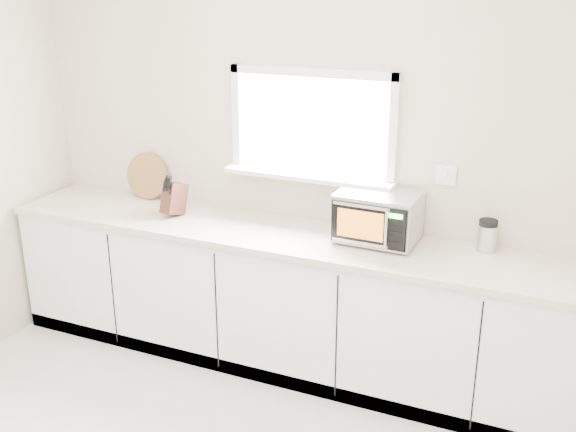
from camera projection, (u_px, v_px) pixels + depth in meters
The scene contains 7 objects.
back_wall at pixel (313, 153), 4.28m from camera, with size 4.00×0.17×2.70m.
cabinets at pixel (294, 303), 4.33m from camera, with size 3.92×0.60×0.88m, color white.
countertop at pixel (293, 237), 4.17m from camera, with size 3.92×0.64×0.04m, color beige.
microwave at pixel (378, 216), 4.01m from camera, with size 0.48×0.41×0.31m.
knife_block at pixel (174, 198), 4.45m from camera, with size 0.14×0.21×0.29m.
cutting_board at pixel (147, 176), 4.79m from camera, with size 0.33×0.33×0.02m, color olive.
coffee_grinder at pixel (487, 235), 3.88m from camera, with size 0.14×0.14×0.19m.
Camera 1 is at (1.53, -1.88, 2.42)m, focal length 42.00 mm.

